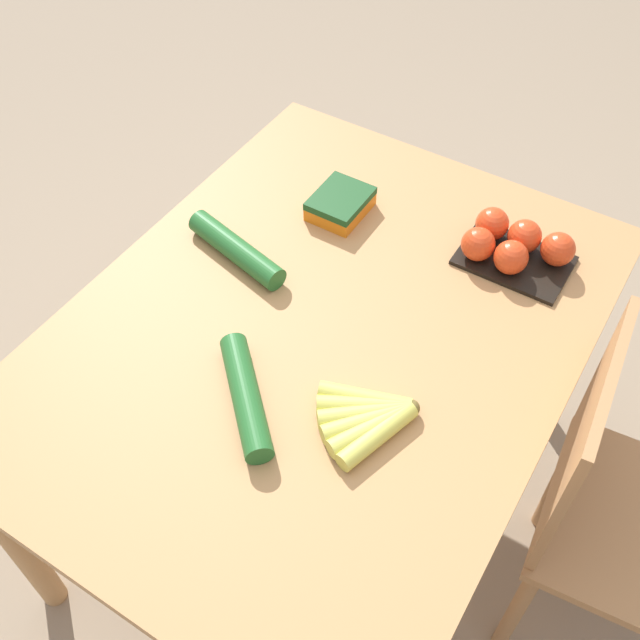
% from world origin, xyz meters
% --- Properties ---
extents(ground_plane, '(12.00, 12.00, 0.00)m').
position_xyz_m(ground_plane, '(0.00, 0.00, 0.00)').
color(ground_plane, gray).
extents(dining_table, '(1.31, 0.99, 0.75)m').
position_xyz_m(dining_table, '(0.00, 0.00, 0.65)').
color(dining_table, '#B27F4C').
rests_on(dining_table, ground_plane).
extents(chair, '(0.46, 0.44, 0.90)m').
position_xyz_m(chair, '(-0.09, 0.67, 0.48)').
color(chair, '#A87547').
rests_on(chair, ground_plane).
extents(banana_bunch, '(0.19, 0.19, 0.04)m').
position_xyz_m(banana_bunch, '(0.14, 0.20, 0.77)').
color(banana_bunch, brown).
rests_on(banana_bunch, dining_table).
extents(tomato_pack, '(0.16, 0.24, 0.09)m').
position_xyz_m(tomato_pack, '(-0.40, 0.25, 0.79)').
color(tomato_pack, black).
rests_on(tomato_pack, dining_table).
extents(carrot_bag, '(0.14, 0.12, 0.05)m').
position_xyz_m(carrot_bag, '(-0.33, -0.15, 0.78)').
color(carrot_bag, orange).
rests_on(carrot_bag, dining_table).
extents(cucumber_near, '(0.22, 0.23, 0.05)m').
position_xyz_m(cucumber_near, '(0.23, -0.02, 0.78)').
color(cucumber_near, '#236028').
rests_on(cucumber_near, dining_table).
extents(cucumber_far, '(0.11, 0.27, 0.05)m').
position_xyz_m(cucumber_far, '(-0.08, -0.27, 0.78)').
color(cucumber_far, '#236028').
rests_on(cucumber_far, dining_table).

